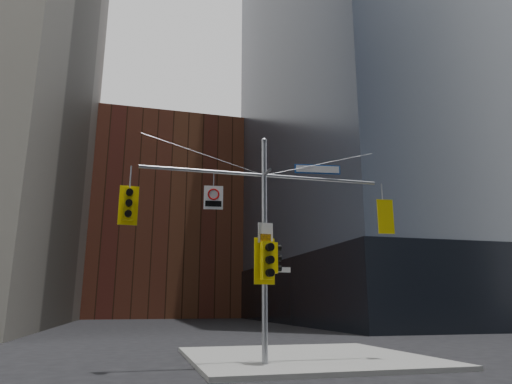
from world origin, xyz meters
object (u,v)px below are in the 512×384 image
signal_assembly (264,223)px  traffic_light_pole_side (274,258)px  traffic_light_east_arm (384,217)px  traffic_light_pole_front (267,260)px  traffic_light_west_arm (129,204)px  street_sign_blade (317,169)px  regulatory_sign_arm (213,197)px

signal_assembly → traffic_light_pole_side: 1.15m
signal_assembly → traffic_light_pole_side: size_ratio=8.27×
traffic_light_pole_side → traffic_light_east_arm: bearing=-92.6°
traffic_light_pole_side → traffic_light_pole_front: size_ratio=0.67×
traffic_light_pole_side → traffic_light_pole_front: traffic_light_pole_front is taller
traffic_light_east_arm → traffic_light_west_arm: bearing=6.8°
traffic_light_pole_side → traffic_light_west_arm: bearing=87.4°
traffic_light_west_arm → street_sign_blade: (6.11, -0.01, 1.55)m
signal_assembly → traffic_light_pole_front: signal_assembly is taller
traffic_light_west_arm → street_sign_blade: size_ratio=0.76×
signal_assembly → traffic_light_west_arm: bearing=179.8°
traffic_light_pole_side → street_sign_blade: size_ratio=0.61×
signal_assembly → traffic_light_pole_side: signal_assembly is taller
traffic_light_pole_front → regulatory_sign_arm: bearing=163.3°
traffic_light_pole_side → traffic_light_pole_front: (-0.32, -0.27, -0.11)m
signal_assembly → street_sign_blade: size_ratio=5.06×
traffic_light_west_arm → traffic_light_pole_side: (4.54, -0.00, -1.49)m
traffic_light_west_arm → traffic_light_pole_front: size_ratio=0.84×
traffic_light_west_arm → regulatory_sign_arm: (2.55, -0.03, 0.37)m
signal_assembly → traffic_light_east_arm: 4.30m
traffic_light_west_arm → traffic_light_pole_side: 4.78m
traffic_light_pole_front → street_sign_blade: 3.69m
traffic_light_west_arm → signal_assembly: bearing=-3.1°
traffic_light_west_arm → regulatory_sign_arm: 2.58m
traffic_light_east_arm → traffic_light_pole_side: bearing=6.8°
traffic_light_west_arm → traffic_light_east_arm: traffic_light_west_arm is taller
traffic_light_east_arm → regulatory_sign_arm: regulatory_sign_arm is taller
street_sign_blade → regulatory_sign_arm: street_sign_blade is taller
traffic_light_pole_front → signal_assembly: bearing=81.4°
traffic_light_pole_front → regulatory_sign_arm: (-1.67, 0.25, 1.98)m
traffic_light_pole_front → traffic_light_west_arm: bearing=167.9°
signal_assembly → street_sign_blade: (1.89, 0.00, 1.93)m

